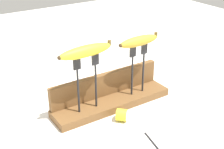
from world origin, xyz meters
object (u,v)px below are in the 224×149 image
(fork_stand_right, at_px, (138,65))
(banana_raised_left, at_px, (86,51))
(banana_raised_right, at_px, (139,41))
(banana_chunk_near, at_px, (122,115))
(fork_stand_left, at_px, (87,79))

(fork_stand_right, distance_m, banana_raised_left, 0.24)
(fork_stand_right, relative_size, banana_raised_left, 0.95)
(banana_raised_right, distance_m, banana_chunk_near, 0.27)
(fork_stand_left, bearing_deg, banana_raised_right, -0.00)
(fork_stand_right, height_order, banana_chunk_near, fork_stand_right)
(banana_raised_right, relative_size, banana_chunk_near, 3.13)
(fork_stand_right, bearing_deg, banana_raised_left, -180.00)
(fork_stand_right, xyz_separation_m, banana_raised_left, (-0.21, -0.00, 0.10))
(banana_raised_left, xyz_separation_m, banana_chunk_near, (0.08, -0.09, -0.22))
(fork_stand_left, distance_m, fork_stand_right, 0.21)
(banana_raised_left, relative_size, banana_raised_right, 1.15)
(fork_stand_right, relative_size, banana_raised_right, 1.09)
(banana_raised_left, bearing_deg, banana_raised_right, 0.00)
(fork_stand_left, bearing_deg, fork_stand_right, 0.00)
(fork_stand_right, bearing_deg, fork_stand_left, 180.00)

